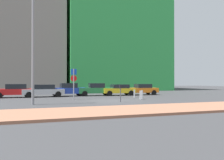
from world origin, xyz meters
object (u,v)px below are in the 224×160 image
(street_lamp, at_px, (33,38))
(traffic_bollard_far, at_px, (142,95))
(parking_meter, at_px, (120,91))
(parked_car_green, at_px, (96,89))
(parked_car_orange, at_px, (141,89))
(parked_car_red, at_px, (15,90))
(parked_car_yellow, at_px, (119,90))
(parked_car_blue, at_px, (68,90))
(parking_sign_post, at_px, (74,80))
(parked_car_silver, at_px, (44,90))
(traffic_bollard_near, at_px, (140,95))
(traffic_bollard_mid, at_px, (134,94))

(street_lamp, bearing_deg, traffic_bollard_far, 12.32)
(parking_meter, bearing_deg, parked_car_green, 89.14)
(parked_car_orange, distance_m, parking_meter, 10.61)
(parked_car_green, bearing_deg, street_lamp, -128.75)
(parked_car_red, height_order, parked_car_yellow, parked_car_red)
(parked_car_yellow, bearing_deg, parked_car_green, 172.22)
(parked_car_yellow, height_order, parking_meter, parking_meter)
(parked_car_yellow, xyz_separation_m, street_lamp, (-9.99, -8.45, 4.24))
(parked_car_orange, bearing_deg, parked_car_yellow, -177.58)
(parked_car_blue, xyz_separation_m, parking_sign_post, (-0.18, -5.39, 1.09))
(parked_car_silver, relative_size, traffic_bollard_far, 5.22)
(parked_car_orange, height_order, parking_sign_post, parking_sign_post)
(parked_car_silver, relative_size, parked_car_green, 1.07)
(parked_car_orange, relative_size, street_lamp, 0.53)
(traffic_bollard_near, bearing_deg, parked_car_orange, 63.64)
(parked_car_orange, height_order, parking_meter, parking_meter)
(parked_car_green, bearing_deg, traffic_bollard_far, -65.42)
(traffic_bollard_near, xyz_separation_m, traffic_bollard_mid, (0.47, 2.44, 0.01))
(parked_car_green, distance_m, traffic_bollard_mid, 5.62)
(parked_car_red, distance_m, parked_car_green, 9.14)
(parking_sign_post, bearing_deg, street_lamp, -134.31)
(parked_car_yellow, bearing_deg, parked_car_blue, 174.21)
(parked_car_green, height_order, traffic_bollard_mid, parked_car_green)
(parked_car_red, distance_m, street_lamp, 9.85)
(parked_car_silver, distance_m, parked_car_green, 6.13)
(parked_car_yellow, bearing_deg, parked_car_red, 179.01)
(parked_car_yellow, xyz_separation_m, traffic_bollard_mid, (0.18, -4.31, -0.29))
(traffic_bollard_mid, bearing_deg, parked_car_blue, 142.25)
(parked_car_green, bearing_deg, parking_meter, -90.86)
(parked_car_green, height_order, parked_car_orange, parked_car_green)
(parked_car_red, xyz_separation_m, traffic_bollard_near, (11.74, -6.95, -0.33))
(parking_sign_post, distance_m, traffic_bollard_far, 6.85)
(traffic_bollard_mid, bearing_deg, parking_meter, -127.21)
(parked_car_red, height_order, parked_car_orange, parked_car_red)
(street_lamp, distance_m, traffic_bollard_far, 11.33)
(traffic_bollard_near, bearing_deg, parked_car_blue, 128.70)
(parked_car_green, height_order, parking_meter, parked_car_green)
(parked_car_yellow, height_order, traffic_bollard_mid, parked_car_yellow)
(parked_car_yellow, bearing_deg, parking_meter, -109.50)
(parked_car_red, bearing_deg, traffic_bollard_mid, -20.30)
(parked_car_green, bearing_deg, traffic_bollard_near, -70.00)
(parking_sign_post, bearing_deg, parked_car_green, 55.87)
(street_lamp, xyz_separation_m, traffic_bollard_near, (9.70, 1.71, -4.54))
(parking_sign_post, distance_m, parking_meter, 5.13)
(parked_car_red, height_order, parking_sign_post, parking_sign_post)
(traffic_bollard_far, bearing_deg, parked_car_silver, 145.36)
(parked_car_silver, xyz_separation_m, traffic_bollard_mid, (9.19, -4.40, -0.30))
(parked_car_yellow, relative_size, traffic_bollard_near, 4.78)
(parked_car_red, distance_m, parked_car_orange, 15.15)
(parked_car_green, distance_m, parked_car_orange, 6.01)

